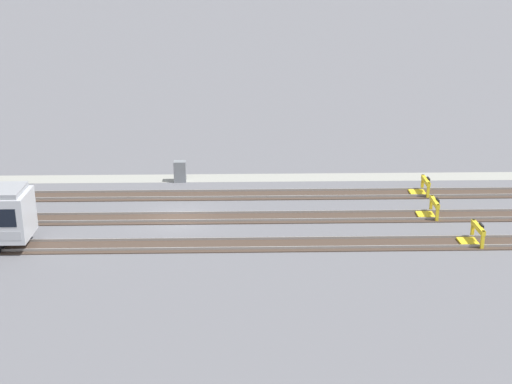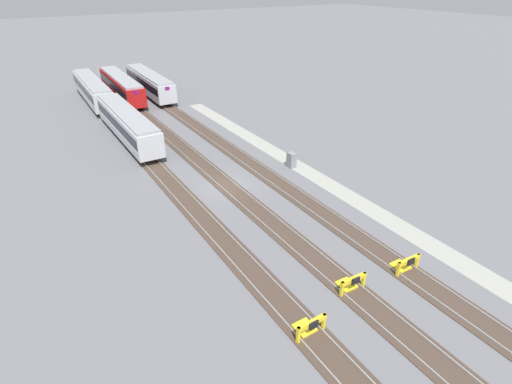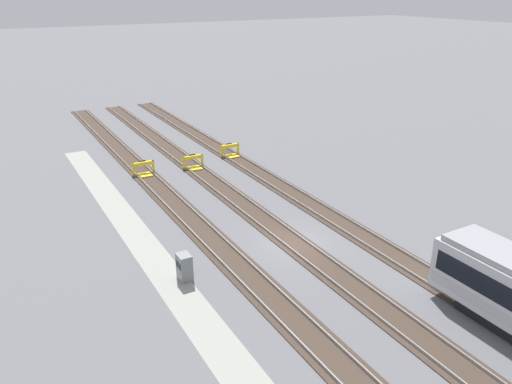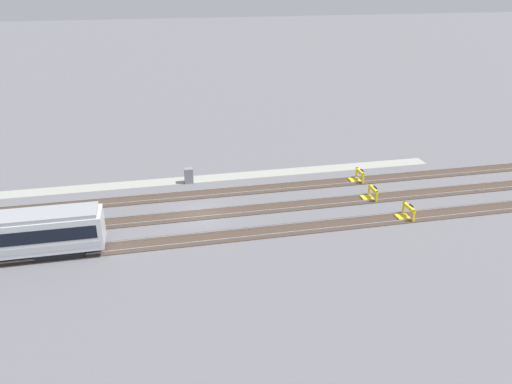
{
  "view_description": "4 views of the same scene",
  "coord_description": "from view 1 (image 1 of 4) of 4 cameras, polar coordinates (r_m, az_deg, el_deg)",
  "views": [
    {
      "loc": [
        -4.1,
        43.58,
        16.89
      ],
      "look_at": [
        -5.12,
        0.0,
        1.8
      ],
      "focal_mm": 50.0,
      "sensor_mm": 36.0,
      "label": 1
    },
    {
      "loc": [
        -30.12,
        15.37,
        17.8
      ],
      "look_at": [
        -5.12,
        0.0,
        1.8
      ],
      "focal_mm": 28.0,
      "sensor_mm": 36.0,
      "label": 2
    },
    {
      "loc": [
        23.57,
        -16.21,
        15.45
      ],
      "look_at": [
        -5.12,
        0.0,
        1.8
      ],
      "focal_mm": 35.0,
      "sensor_mm": 36.0,
      "label": 3
    },
    {
      "loc": [
        3.75,
        41.06,
        20.67
      ],
      "look_at": [
        -5.12,
        0.0,
        1.8
      ],
      "focal_mm": 35.0,
      "sensor_mm": 36.0,
      "label": 4
    }
  ],
  "objects": [
    {
      "name": "ground_plane",
      "position": [
        46.92,
        -6.26,
        -2.13
      ],
      "size": [
        400.0,
        400.0,
        0.0
      ],
      "primitive_type": "plane",
      "color": "slate"
    },
    {
      "name": "service_walkway",
      "position": [
        54.95,
        -5.55,
        1.1
      ],
      "size": [
        54.0,
        2.0,
        0.01
      ],
      "primitive_type": "cube",
      "color": "#9E9E93",
      "rests_on": "ground"
    },
    {
      "name": "rail_track_nearest",
      "position": [
        51.11,
        -5.86,
        -0.25
      ],
      "size": [
        90.0,
        2.23,
        0.21
      ],
      "color": "#47382D",
      "rests_on": "ground"
    },
    {
      "name": "rail_track_near_inner",
      "position": [
        46.91,
        -6.26,
        -2.07
      ],
      "size": [
        90.0,
        2.24,
        0.21
      ],
      "color": "#47382D",
      "rests_on": "ground"
    },
    {
      "name": "rail_track_middle",
      "position": [
        42.76,
        -6.75,
        -4.25
      ],
      "size": [
        90.0,
        2.23,
        0.21
      ],
      "color": "#47382D",
      "rests_on": "ground"
    },
    {
      "name": "bumper_stop_nearest_track",
      "position": [
        52.44,
        13.13,
        0.38
      ],
      "size": [
        1.36,
        2.01,
        1.22
      ],
      "color": "yellow",
      "rests_on": "ground"
    },
    {
      "name": "bumper_stop_near_inner_track",
      "position": [
        48.22,
        13.78,
        -1.34
      ],
      "size": [
        1.37,
        2.01,
        1.22
      ],
      "color": "yellow",
      "rests_on": "ground"
    },
    {
      "name": "bumper_stop_middle_track",
      "position": [
        44.61,
        17.0,
        -3.33
      ],
      "size": [
        1.35,
        2.0,
        1.22
      ],
      "color": "yellow",
      "rests_on": "ground"
    },
    {
      "name": "electrical_cabinet",
      "position": [
        54.01,
        -6.1,
        1.65
      ],
      "size": [
        0.9,
        0.73,
        1.6
      ],
      "color": "gray",
      "rests_on": "ground"
    }
  ]
}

